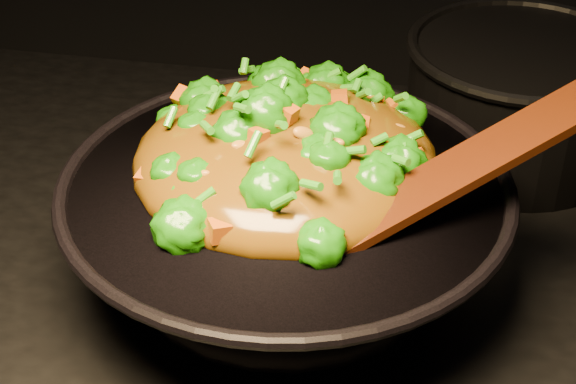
# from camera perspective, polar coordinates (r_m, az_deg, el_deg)

# --- Properties ---
(wok) EXTENTS (0.45, 0.45, 0.10)m
(wok) POSITION_cam_1_polar(r_m,az_deg,el_deg) (0.76, -0.15, -2.68)
(wok) COLOR black
(wok) RESTS_ON stovetop
(stir_fry) EXTENTS (0.31, 0.31, 0.09)m
(stir_fry) POSITION_cam_1_polar(r_m,az_deg,el_deg) (0.73, -0.16, 4.72)
(stir_fry) COLOR #1C7408
(stir_fry) RESTS_ON wok
(spatula) EXTENTS (0.26, 0.18, 0.12)m
(spatula) POSITION_cam_1_polar(r_m,az_deg,el_deg) (0.69, 12.94, 2.47)
(spatula) COLOR #341604
(spatula) RESTS_ON wok
(back_pot) EXTENTS (0.24, 0.24, 0.13)m
(back_pot) POSITION_cam_1_polar(r_m,az_deg,el_deg) (0.96, 14.55, 5.84)
(back_pot) COLOR black
(back_pot) RESTS_ON stovetop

